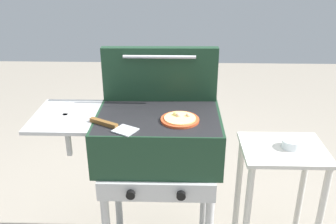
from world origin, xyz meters
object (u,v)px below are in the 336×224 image
pizza_cheese (180,119)px  spatula (112,126)px  grill (156,141)px  topping_bowl_near (291,144)px  prep_table (279,180)px

pizza_cheese → spatula: pizza_cheese is taller
pizza_cheese → spatula: 0.33m
grill → topping_bowl_near: 0.71m
pizza_cheese → prep_table: size_ratio=0.26×
grill → topping_bowl_near: bearing=0.8°
spatula → topping_bowl_near: 0.94m
spatula → grill: bearing=35.0°
pizza_cheese → spatula: (-0.32, -0.08, -0.00)m
spatula → prep_table: bearing=9.3°
spatula → prep_table: (0.87, 0.14, -0.39)m
pizza_cheese → topping_bowl_near: bearing=6.3°
grill → pizza_cheese: size_ratio=5.02×
spatula → topping_bowl_near: bearing=9.2°
pizza_cheese → topping_bowl_near: size_ratio=1.87×
spatula → prep_table: 0.96m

